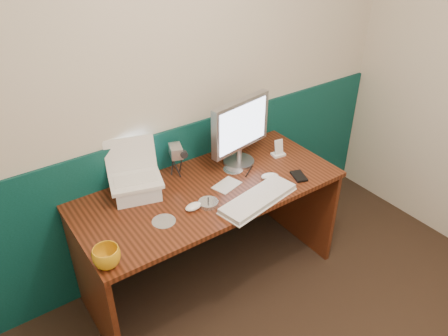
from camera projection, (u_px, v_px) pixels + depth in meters
back_wall at (168, 91)px, 2.56m from camera, size 3.50×0.04×2.50m
wainscot at (177, 195)px, 2.95m from camera, size 3.48×0.02×1.00m
desk at (211, 236)px, 2.79m from camera, size 1.60×0.70×0.75m
laptop_riser at (137, 189)px, 2.51m from camera, size 0.30×0.28×0.09m
laptop at (134, 164)px, 2.42m from camera, size 0.34×0.30×0.24m
monitor at (239, 131)px, 2.71m from camera, size 0.47×0.21×0.46m
keyboard at (258, 199)px, 2.47m from camera, size 0.51×0.25×0.03m
mouse_right at (270, 176)px, 2.67m from camera, size 0.13×0.10×0.04m
mouse_left at (193, 207)px, 2.41m from camera, size 0.11×0.07×0.03m
mug at (107, 257)px, 2.03m from camera, size 0.17×0.17×0.10m
camcorder at (176, 160)px, 2.66m from camera, size 0.13×0.16×0.21m
cd_spindle at (208, 203)px, 2.45m from camera, size 0.11×0.11×0.02m
cd_loose_a at (164, 221)px, 2.33m from camera, size 0.13×0.13×0.00m
cd_loose_b at (233, 169)px, 2.77m from camera, size 0.13×0.13×0.00m
pen at (249, 171)px, 2.74m from camera, size 0.11×0.08×0.01m
papers at (227, 185)px, 2.61m from camera, size 0.19×0.15×0.00m
dock at (278, 154)px, 2.91m from camera, size 0.09×0.07×0.02m
music_player at (279, 147)px, 2.88m from camera, size 0.06×0.04×0.10m
pda at (299, 176)px, 2.69m from camera, size 0.11×0.14×0.01m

